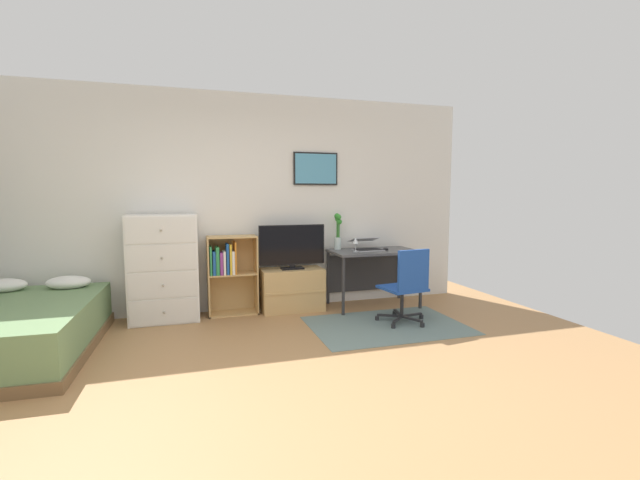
% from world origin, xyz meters
% --- Properties ---
extents(ground_plane, '(7.20, 7.20, 0.00)m').
position_xyz_m(ground_plane, '(0.00, 0.00, 0.00)').
color(ground_plane, '#A87A4C').
extents(wall_back_with_posters, '(6.12, 0.09, 2.70)m').
position_xyz_m(wall_back_with_posters, '(0.01, 2.43, 1.35)').
color(wall_back_with_posters, silver).
rests_on(wall_back_with_posters, ground_plane).
extents(area_rug, '(1.70, 1.20, 0.01)m').
position_xyz_m(area_rug, '(1.50, 1.22, 0.00)').
color(area_rug, slate).
rests_on(area_rug, ground_plane).
extents(bed, '(1.43, 1.97, 0.59)m').
position_xyz_m(bed, '(-2.15, 1.40, 0.24)').
color(bed, brown).
rests_on(bed, ground_plane).
extents(dresser, '(0.76, 0.46, 1.23)m').
position_xyz_m(dresser, '(-0.87, 2.15, 0.62)').
color(dresser, white).
rests_on(dresser, ground_plane).
extents(bookshelf, '(0.59, 0.30, 0.96)m').
position_xyz_m(bookshelf, '(-0.13, 2.22, 0.55)').
color(bookshelf, tan).
rests_on(bookshelf, ground_plane).
extents(tv_stand, '(0.77, 0.41, 0.53)m').
position_xyz_m(tv_stand, '(0.64, 2.17, 0.27)').
color(tv_stand, tan).
rests_on(tv_stand, ground_plane).
extents(television, '(0.83, 0.16, 0.55)m').
position_xyz_m(television, '(0.64, 2.15, 0.81)').
color(television, black).
rests_on(television, tv_stand).
extents(desk, '(1.11, 0.65, 0.74)m').
position_xyz_m(desk, '(1.70, 2.13, 0.61)').
color(desk, '#4C4C4F').
rests_on(desk, ground_plane).
extents(office_chair, '(0.57, 0.58, 0.86)m').
position_xyz_m(office_chair, '(1.74, 1.21, 0.46)').
color(office_chair, '#232326').
rests_on(office_chair, ground_plane).
extents(laptop, '(0.38, 0.41, 0.16)m').
position_xyz_m(laptop, '(1.63, 2.13, 0.80)').
color(laptop, '#B7B7BC').
rests_on(laptop, desk).
extents(computer_mouse, '(0.06, 0.10, 0.03)m').
position_xyz_m(computer_mouse, '(1.86, 2.02, 0.76)').
color(computer_mouse, '#262628').
rests_on(computer_mouse, desk).
extents(bamboo_vase, '(0.10, 0.10, 0.48)m').
position_xyz_m(bamboo_vase, '(1.29, 2.27, 1.01)').
color(bamboo_vase, silver).
rests_on(bamboo_vase, desk).
extents(wine_glass, '(0.07, 0.07, 0.18)m').
position_xyz_m(wine_glass, '(1.42, 1.97, 0.87)').
color(wine_glass, silver).
rests_on(wine_glass, desk).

